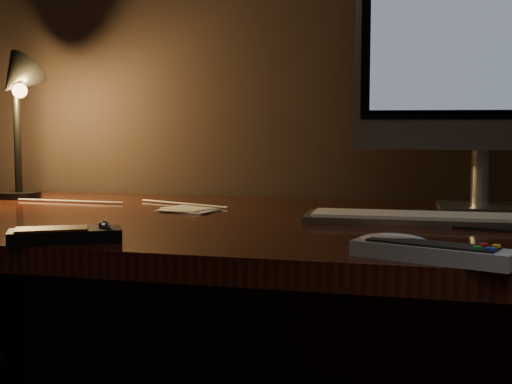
% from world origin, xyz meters
% --- Properties ---
extents(desk, '(1.60, 0.75, 0.75)m').
position_xyz_m(desk, '(0.00, 1.93, 0.62)').
color(desk, '#34140B').
rests_on(desk, ground).
extents(monitor, '(0.52, 0.16, 0.55)m').
position_xyz_m(monitor, '(0.44, 2.12, 1.07)').
color(monitor, silver).
rests_on(monitor, desk).
extents(keyboard, '(0.44, 0.14, 0.02)m').
position_xyz_m(keyboard, '(0.33, 1.88, 0.76)').
color(keyboard, silver).
rests_on(keyboard, desk).
extents(mousepad, '(0.31, 0.27, 0.00)m').
position_xyz_m(mousepad, '(0.42, 1.92, 0.75)').
color(mousepad, black).
rests_on(mousepad, desk).
extents(mouse, '(0.10, 0.06, 0.02)m').
position_xyz_m(mouse, '(0.29, 1.56, 0.76)').
color(mouse, white).
rests_on(mouse, desk).
extents(media_remote, '(0.17, 0.13, 0.03)m').
position_xyz_m(media_remote, '(-0.18, 1.53, 0.76)').
color(media_remote, black).
rests_on(media_remote, desk).
extents(tv_remote, '(0.21, 0.12, 0.03)m').
position_xyz_m(tv_remote, '(0.35, 1.52, 0.76)').
color(tv_remote, '#979A9D').
rests_on(tv_remote, desk).
extents(papers, '(0.13, 0.10, 0.01)m').
position_xyz_m(papers, '(-0.13, 1.93, 0.75)').
color(papers, white).
rests_on(papers, desk).
extents(desk_lamp, '(0.16, 0.17, 0.34)m').
position_xyz_m(desk_lamp, '(-0.58, 2.04, 0.98)').
color(desk_lamp, black).
rests_on(desk_lamp, desk).
extents(cable, '(0.49, 0.12, 0.00)m').
position_xyz_m(cable, '(-0.31, 2.01, 0.75)').
color(cable, white).
rests_on(cable, desk).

